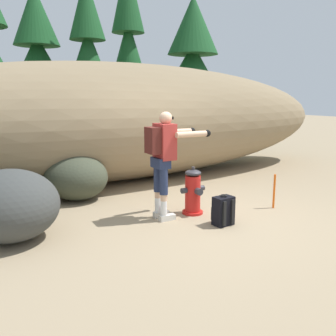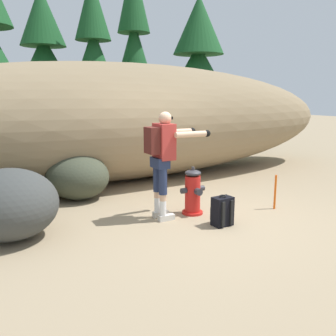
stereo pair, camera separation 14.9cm
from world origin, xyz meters
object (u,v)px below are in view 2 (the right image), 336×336
object	(u,v)px
fire_hydrant	(193,192)
spare_backpack	(222,211)
survey_stake	(275,192)
boulder_outlier	(4,212)
boulder_large	(13,193)
boulder_small	(77,177)
utility_worker	(164,152)
boulder_mid	(9,204)

from	to	relation	value
fire_hydrant	spare_backpack	world-z (taller)	fire_hydrant
fire_hydrant	survey_stake	xyz separation A→B (m)	(1.39, -0.46, -0.06)
boulder_outlier	boulder_large	bearing A→B (deg)	70.15
boulder_large	boulder_small	world-z (taller)	boulder_small
fire_hydrant	boulder_outlier	distance (m)	2.98
boulder_small	spare_backpack	bearing A→B (deg)	-58.08
utility_worker	survey_stake	xyz separation A→B (m)	(1.92, -0.48, -0.78)
boulder_mid	survey_stake	bearing A→B (deg)	-10.38
utility_worker	boulder_large	xyz separation A→B (m)	(-2.06, 1.57, -0.76)
boulder_small	utility_worker	bearing A→B (deg)	-62.88
utility_worker	fire_hydrant	bearing A→B (deg)	-0.39
boulder_large	boulder_mid	distance (m)	1.31
boulder_large	boulder_outlier	bearing A→B (deg)	-109.85
fire_hydrant	boulder_large	distance (m)	3.04
spare_backpack	boulder_small	size ratio (longest dim) A/B	0.39
boulder_outlier	survey_stake	size ratio (longest dim) A/B	0.87
spare_backpack	boulder_small	world-z (taller)	boulder_small
utility_worker	boulder_small	world-z (taller)	utility_worker
survey_stake	boulder_small	bearing A→B (deg)	141.57
fire_hydrant	boulder_large	bearing A→B (deg)	148.56
utility_worker	boulder_large	size ratio (longest dim) A/B	1.75
boulder_mid	boulder_small	size ratio (longest dim) A/B	1.09
fire_hydrant	boulder_small	distance (m)	2.29
fire_hydrant	utility_worker	distance (m)	0.89
boulder_small	boulder_outlier	distance (m)	1.55
boulder_large	boulder_small	distance (m)	1.18
fire_hydrant	boulder_mid	distance (m)	2.77
fire_hydrant	spare_backpack	size ratio (longest dim) A/B	1.68
boulder_small	boulder_mid	bearing A→B (deg)	-131.67
boulder_outlier	spare_backpack	bearing A→B (deg)	-31.01
utility_worker	spare_backpack	xyz separation A→B (m)	(0.63, -0.69, -0.86)
spare_backpack	boulder_outlier	size ratio (longest dim) A/B	0.90
fire_hydrant	boulder_outlier	size ratio (longest dim) A/B	1.51
utility_worker	boulder_outlier	world-z (taller)	utility_worker
fire_hydrant	boulder_small	xyz separation A→B (m)	(-1.43, 1.78, 0.07)
fire_hydrant	boulder_outlier	bearing A→B (deg)	159.28
spare_backpack	survey_stake	world-z (taller)	survey_stake
spare_backpack	boulder_large	world-z (taller)	boulder_large
boulder_outlier	survey_stake	xyz separation A→B (m)	(4.17, -1.52, 0.13)
fire_hydrant	boulder_large	xyz separation A→B (m)	(-2.59, 1.58, -0.05)
fire_hydrant	spare_backpack	bearing A→B (deg)	-82.08
spare_backpack	boulder_large	xyz separation A→B (m)	(-2.69, 2.26, 0.10)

